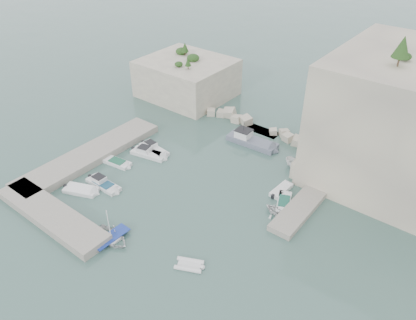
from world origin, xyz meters
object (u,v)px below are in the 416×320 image
Objects in this scene: motorboat_a at (154,151)px; tender_east_d at (298,170)px; motorboat_c at (118,164)px; tender_east_a at (274,214)px; inflatable_dinghy at (189,266)px; work_boat at (252,144)px; rowboat at (112,240)px; motorboat_e at (82,192)px; motorboat_d at (104,186)px; tender_east_c at (281,191)px; tender_east_b at (284,204)px; motorboat_b at (149,155)px.

motorboat_a is 1.32× the size of tender_east_d.
motorboat_a reaches higher than motorboat_c.
tender_east_a is at bearing -161.30° from tender_east_d.
work_boat is at bearing 82.90° from inflatable_dinghy.
rowboat is at bearing -51.83° from motorboat_c.
motorboat_c is 1.04× the size of tender_east_d.
tender_east_a is at bearing -50.21° from work_boat.
motorboat_d is at bearing 38.57° from motorboat_e.
motorboat_d reaches higher than motorboat_e.
tender_east_d is at bearing 24.69° from motorboat_e.
motorboat_e is 26.84m from tender_east_c.
motorboat_c and tender_east_c have the same top height.
inflatable_dinghy is 0.36× the size of work_boat.
tender_east_a is (22.06, -1.14, 0.00)m from motorboat_a.
work_boat is at bearing 26.22° from tender_east_b.
motorboat_a is 1.27× the size of motorboat_c.
tender_east_d is (10.55, 25.88, 0.00)m from rowboat.
motorboat_b is 4.98m from motorboat_c.
work_boat is (-11.23, 12.20, 0.00)m from tender_east_a.
work_boat is at bearing 45.48° from motorboat_c.
rowboat is (8.68, -6.10, 0.00)m from motorboat_d.
rowboat reaches higher than motorboat_e.
work_boat is at bearing -1.42° from rowboat.
inflatable_dinghy is 1.15× the size of tender_east_a.
motorboat_b is 2.16× the size of tender_east_a.
inflatable_dinghy is at bearing 176.35° from tender_east_a.
work_boat is (10.82, 11.06, 0.00)m from motorboat_a.
motorboat_c is (-2.02, -4.55, 0.00)m from motorboat_b.
motorboat_c is 1.09× the size of tender_east_c.
motorboat_c is 22.44m from inflatable_dinghy.
rowboat is 1.75× the size of tender_east_a.
motorboat_b reaches higher than tender_east_b.
motorboat_d reaches higher than motorboat_c.
motorboat_b is at bearing 74.13° from tender_east_b.
motorboat_e and tender_east_c have the same top height.
rowboat is 0.55× the size of work_boat.
motorboat_b is 20.76m from tender_east_c.
rowboat is at bearing -35.49° from motorboat_d.
motorboat_d reaches higher than tender_east_c.
work_boat is (-9.65, 7.74, 0.00)m from tender_east_c.
tender_east_c is (19.69, 13.95, 0.00)m from motorboat_d.
tender_east_a reaches higher than motorboat_a.
motorboat_d is 10.61m from rowboat.
work_boat reaches higher than motorboat_d.
rowboat is (9.47, -16.74, 0.00)m from motorboat_a.
work_boat reaches higher than tender_east_b.
tender_east_a is 0.63× the size of tender_east_d.
inflatable_dinghy is 0.72× the size of tender_east_d.
motorboat_c is 24.31m from tender_east_a.
tender_east_d is at bearing -8.08° from tender_east_b.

